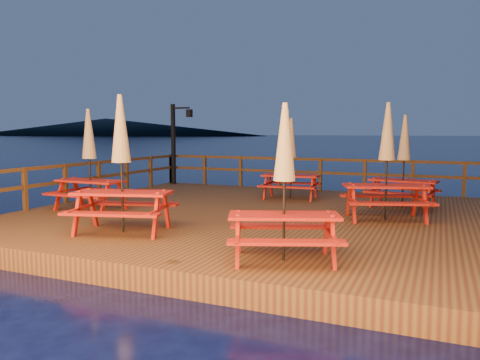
{
  "coord_description": "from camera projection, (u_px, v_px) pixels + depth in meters",
  "views": [
    {
      "loc": [
        3.71,
        -10.63,
        2.4
      ],
      "look_at": [
        -1.12,
        0.6,
        1.12
      ],
      "focal_mm": 35.0,
      "sensor_mm": 36.0,
      "label": 1
    }
  ],
  "objects": [
    {
      "name": "ground",
      "position": [
        272.0,
        230.0,
        11.42
      ],
      "size": [
        500.0,
        500.0,
        0.0
      ],
      "primitive_type": "plane",
      "color": "black",
      "rests_on": "ground"
    },
    {
      "name": "deck",
      "position": [
        273.0,
        222.0,
        11.4
      ],
      "size": [
        12.0,
        10.0,
        0.4
      ],
      "primitive_type": "cube",
      "color": "#462316",
      "rests_on": "ground"
    },
    {
      "name": "deck_piles",
      "position": [
        272.0,
        242.0,
        11.45
      ],
      "size": [
        11.44,
        9.44,
        1.4
      ],
      "color": "#342210",
      "rests_on": "ground"
    },
    {
      "name": "railing",
      "position": [
        294.0,
        176.0,
        12.92
      ],
      "size": [
        11.8,
        9.75,
        1.1
      ],
      "color": "#342210",
      "rests_on": "deck"
    },
    {
      "name": "lamp_post",
      "position": [
        177.0,
        137.0,
        17.46
      ],
      "size": [
        0.85,
        0.18,
        3.0
      ],
      "color": "black",
      "rests_on": "deck"
    },
    {
      "name": "headland_left",
      "position": [
        106.0,
        127.0,
        247.4
      ],
      "size": [
        180.0,
        84.0,
        9.0
      ],
      "primitive_type": "ellipsoid",
      "color": "black",
      "rests_on": "ground"
    },
    {
      "name": "picnic_table_0",
      "position": [
        90.0,
        158.0,
        11.77
      ],
      "size": [
        1.83,
        1.52,
        2.55
      ],
      "rotation": [
        0.0,
        0.0,
        -0.03
      ],
      "color": "#9A1D0E",
      "rests_on": "deck"
    },
    {
      "name": "picnic_table_1",
      "position": [
        404.0,
        160.0,
        12.22
      ],
      "size": [
        1.89,
        1.64,
        2.42
      ],
      "rotation": [
        0.0,
        0.0,
        -0.16
      ],
      "color": "#9A1D0E",
      "rests_on": "deck"
    },
    {
      "name": "picnic_table_2",
      "position": [
        121.0,
        162.0,
        9.16
      ],
      "size": [
        2.24,
        2.01,
        2.71
      ],
      "rotation": [
        0.0,
        0.0,
        0.27
      ],
      "color": "#9A1D0E",
      "rests_on": "deck"
    },
    {
      "name": "picnic_table_3",
      "position": [
        284.0,
        180.0,
        7.13
      ],
      "size": [
        2.09,
        1.92,
        2.43
      ],
      "rotation": [
        0.0,
        0.0,
        0.38
      ],
      "color": "#9A1D0E",
      "rests_on": "deck"
    },
    {
      "name": "picnic_table_4",
      "position": [
        387.0,
        159.0,
        10.47
      ],
      "size": [
        2.25,
        2.05,
        2.64
      ],
      "rotation": [
        0.0,
        0.0,
        0.34
      ],
      "color": "#9A1D0E",
      "rests_on": "deck"
    },
    {
      "name": "picnic_table_5",
      "position": [
        291.0,
        157.0,
        13.74
      ],
      "size": [
        1.75,
        1.48,
        2.37
      ],
      "rotation": [
        0.0,
        0.0,
        0.08
      ],
      "color": "#9A1D0E",
      "rests_on": "deck"
    }
  ]
}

